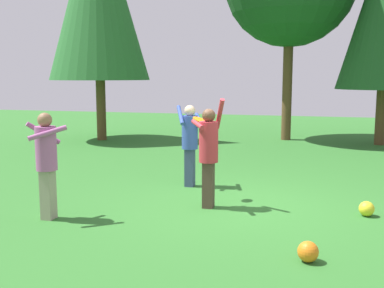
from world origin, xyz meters
name	(u,v)px	position (x,y,z in m)	size (l,w,h in m)	color
ground_plane	(233,206)	(0.00, 0.00, 0.00)	(40.00, 40.00, 0.00)	#2D6B28
person_thrower	(209,149)	(-0.41, -0.20, 1.07)	(0.66, 0.67, 1.96)	#4C382D
person_catcher	(190,138)	(-1.16, 1.29, 1.04)	(0.68, 0.72, 1.74)	#38476B
person_bystander	(46,156)	(-2.81, -1.54, 1.05)	(0.75, 0.74, 1.76)	gray
frisbee	(200,120)	(-0.71, 0.34, 1.52)	(0.32, 0.33, 0.13)	orange
ball_yellow	(367,209)	(2.29, -0.03, 0.13)	(0.26, 0.26, 0.26)	yellow
ball_orange	(308,252)	(1.37, -2.30, 0.13)	(0.27, 0.27, 0.27)	orange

